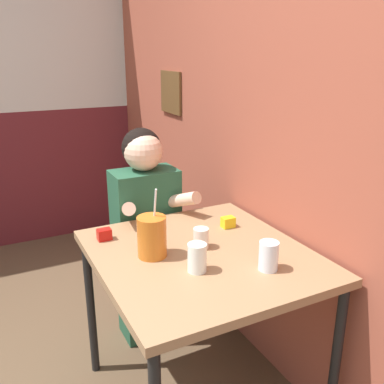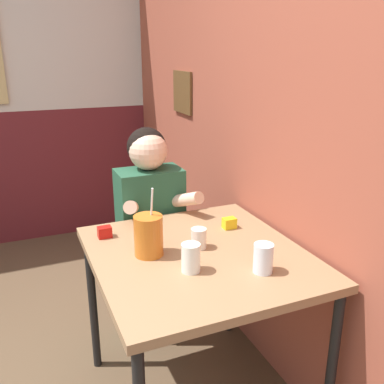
% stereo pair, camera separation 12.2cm
% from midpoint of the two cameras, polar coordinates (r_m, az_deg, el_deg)
% --- Properties ---
extents(brick_wall_right, '(0.08, 4.58, 2.70)m').
position_cam_midpoint_polar(brick_wall_right, '(2.65, 3.61, 13.80)').
color(brick_wall_right, '#9E4C38').
rests_on(brick_wall_right, ground_plane).
extents(main_table, '(0.85, 0.92, 0.77)m').
position_cam_midpoint_polar(main_table, '(1.82, 2.78, -10.13)').
color(main_table, '#93704C').
rests_on(main_table, ground_plane).
extents(person_seated, '(0.42, 0.40, 1.19)m').
position_cam_midpoint_polar(person_seated, '(2.34, -4.03, -5.29)').
color(person_seated, '#235138').
rests_on(person_seated, ground_plane).
extents(cocktail_pitcher, '(0.12, 0.12, 0.29)m').
position_cam_midpoint_polar(cocktail_pitcher, '(1.74, -3.81, -5.84)').
color(cocktail_pitcher, '#C6661E').
rests_on(cocktail_pitcher, main_table).
extents(glass_near_pitcher, '(0.08, 0.08, 0.11)m').
position_cam_midpoint_polar(glass_near_pitcher, '(1.65, 11.60, -8.67)').
color(glass_near_pitcher, silver).
rests_on(glass_near_pitcher, main_table).
extents(glass_center, '(0.07, 0.07, 0.11)m').
position_cam_midpoint_polar(glass_center, '(1.62, 2.02, -8.78)').
color(glass_center, silver).
rests_on(glass_center, main_table).
extents(glass_far_side, '(0.07, 0.07, 0.09)m').
position_cam_midpoint_polar(glass_far_side, '(1.81, 2.84, -6.21)').
color(glass_far_side, silver).
rests_on(glass_far_side, main_table).
extents(condiment_ketchup, '(0.06, 0.04, 0.05)m').
position_cam_midpoint_polar(condiment_ketchup, '(1.94, -9.81, -5.31)').
color(condiment_ketchup, '#B7140F').
rests_on(condiment_ketchup, main_table).
extents(condiment_mustard, '(0.06, 0.04, 0.05)m').
position_cam_midpoint_polar(condiment_mustard, '(2.02, 6.72, -4.17)').
color(condiment_mustard, yellow).
rests_on(condiment_mustard, main_table).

